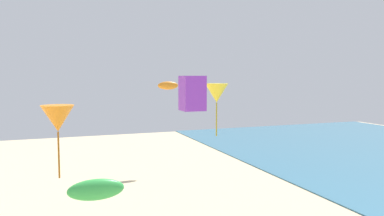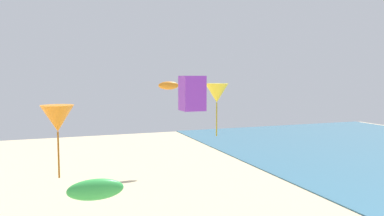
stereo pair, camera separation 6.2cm
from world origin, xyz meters
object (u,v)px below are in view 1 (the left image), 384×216
object	(u,v)px
kite_yellow_delta	(217,93)
kite_purple_box	(192,93)
kite_green_parafoil	(96,190)
kite_orange_parafoil	(168,86)
kite_orange_delta	(58,119)

from	to	relation	value
kite_yellow_delta	kite_purple_box	bearing A→B (deg)	-127.28
kite_purple_box	kite_green_parafoil	world-z (taller)	kite_purple_box
kite_yellow_delta	kite_orange_parafoil	distance (m)	16.14
kite_yellow_delta	kite_green_parafoil	distance (m)	10.65
kite_orange_delta	kite_yellow_delta	distance (m)	10.11
kite_yellow_delta	kite_green_parafoil	world-z (taller)	kite_yellow_delta
kite_green_parafoil	kite_purple_box	bearing A→B (deg)	28.32
kite_orange_delta	kite_green_parafoil	size ratio (longest dim) A/B	1.45
kite_orange_parafoil	kite_orange_delta	bearing A→B (deg)	-117.61
kite_purple_box	kite_orange_parafoil	world-z (taller)	kite_purple_box
kite_green_parafoil	kite_orange_parafoil	size ratio (longest dim) A/B	0.94
kite_purple_box	kite_orange_parafoil	xyz separation A→B (m)	(4.81, 20.07, -0.06)
kite_orange_parafoil	kite_green_parafoil	bearing A→B (deg)	-112.82
kite_orange_delta	kite_orange_parafoil	size ratio (longest dim) A/B	1.37
kite_orange_delta	kite_yellow_delta	world-z (taller)	kite_yellow_delta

